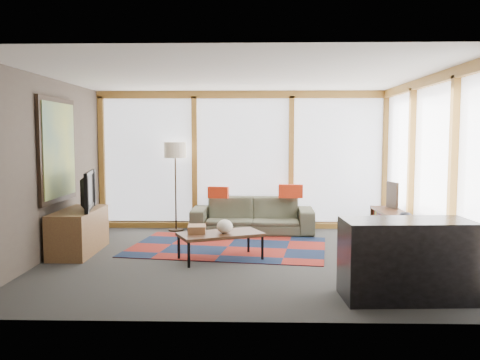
{
  "coord_description": "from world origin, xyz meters",
  "views": [
    {
      "loc": [
        0.19,
        -7.18,
        1.76
      ],
      "look_at": [
        0.0,
        0.4,
        1.1
      ],
      "focal_mm": 38.0,
      "sensor_mm": 36.0,
      "label": 1
    }
  ],
  "objects_px": {
    "floor_lamp": "(176,187)",
    "coffee_table": "(220,246)",
    "sofa": "(252,215)",
    "bookshelf": "(400,234)",
    "tv_console": "(79,231)",
    "bar_counter": "(406,260)",
    "television": "(83,191)"
  },
  "relations": [
    {
      "from": "floor_lamp",
      "to": "coffee_table",
      "type": "height_order",
      "value": "floor_lamp"
    },
    {
      "from": "sofa",
      "to": "bookshelf",
      "type": "distance_m",
      "value": 2.68
    },
    {
      "from": "sofa",
      "to": "tv_console",
      "type": "height_order",
      "value": "tv_console"
    },
    {
      "from": "bookshelf",
      "to": "sofa",
      "type": "bearing_deg",
      "value": 146.8
    },
    {
      "from": "tv_console",
      "to": "bookshelf",
      "type": "bearing_deg",
      "value": 2.19
    },
    {
      "from": "floor_lamp",
      "to": "tv_console",
      "type": "xyz_separation_m",
      "value": [
        -1.19,
        -1.83,
        -0.5
      ]
    },
    {
      "from": "tv_console",
      "to": "bar_counter",
      "type": "xyz_separation_m",
      "value": [
        4.28,
        -2.07,
        0.11
      ]
    },
    {
      "from": "sofa",
      "to": "bar_counter",
      "type": "relative_size",
      "value": 1.6
    },
    {
      "from": "tv_console",
      "to": "bar_counter",
      "type": "relative_size",
      "value": 0.95
    },
    {
      "from": "tv_console",
      "to": "bar_counter",
      "type": "bearing_deg",
      "value": -25.82
    },
    {
      "from": "tv_console",
      "to": "television",
      "type": "height_order",
      "value": "television"
    },
    {
      "from": "bookshelf",
      "to": "tv_console",
      "type": "xyz_separation_m",
      "value": [
        -4.86,
        -0.19,
        0.05
      ]
    },
    {
      "from": "floor_lamp",
      "to": "television",
      "type": "bearing_deg",
      "value": -121.91
    },
    {
      "from": "coffee_table",
      "to": "tv_console",
      "type": "xyz_separation_m",
      "value": [
        -2.16,
        0.38,
        0.13
      ]
    },
    {
      "from": "coffee_table",
      "to": "television",
      "type": "height_order",
      "value": "television"
    },
    {
      "from": "tv_console",
      "to": "television",
      "type": "relative_size",
      "value": 1.3
    },
    {
      "from": "television",
      "to": "bookshelf",
      "type": "bearing_deg",
      "value": -99.41
    },
    {
      "from": "coffee_table",
      "to": "television",
      "type": "xyz_separation_m",
      "value": [
        -2.09,
        0.4,
        0.75
      ]
    },
    {
      "from": "sofa",
      "to": "bar_counter",
      "type": "xyz_separation_m",
      "value": [
        1.66,
        -3.72,
        0.11
      ]
    },
    {
      "from": "sofa",
      "to": "bookshelf",
      "type": "relative_size",
      "value": 0.98
    },
    {
      "from": "sofa",
      "to": "floor_lamp",
      "type": "height_order",
      "value": "floor_lamp"
    },
    {
      "from": "bookshelf",
      "to": "bar_counter",
      "type": "xyz_separation_m",
      "value": [
        -0.58,
        -2.26,
        0.15
      ]
    },
    {
      "from": "coffee_table",
      "to": "television",
      "type": "distance_m",
      "value": 2.26
    },
    {
      "from": "coffee_table",
      "to": "floor_lamp",
      "type": "bearing_deg",
      "value": 113.74
    },
    {
      "from": "bar_counter",
      "to": "tv_console",
      "type": "bearing_deg",
      "value": 151.09
    },
    {
      "from": "tv_console",
      "to": "bar_counter",
      "type": "height_order",
      "value": "bar_counter"
    },
    {
      "from": "sofa",
      "to": "coffee_table",
      "type": "xyz_separation_m",
      "value": [
        -0.45,
        -2.03,
        -0.13
      ]
    },
    {
      "from": "floor_lamp",
      "to": "coffee_table",
      "type": "bearing_deg",
      "value": -66.26
    },
    {
      "from": "sofa",
      "to": "television",
      "type": "bearing_deg",
      "value": -145.78
    },
    {
      "from": "bookshelf",
      "to": "television",
      "type": "xyz_separation_m",
      "value": [
        -4.79,
        -0.16,
        0.66
      ]
    },
    {
      "from": "floor_lamp",
      "to": "bar_counter",
      "type": "relative_size",
      "value": 1.2
    },
    {
      "from": "sofa",
      "to": "tv_console",
      "type": "relative_size",
      "value": 1.68
    }
  ]
}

